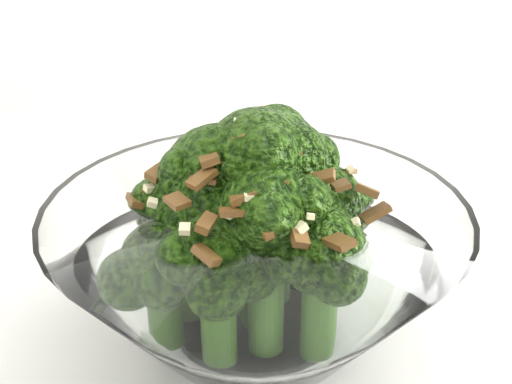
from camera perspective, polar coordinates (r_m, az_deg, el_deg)
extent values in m
cube|color=white|center=(0.58, 18.48, -5.38)|extent=(1.27, 0.91, 0.04)
cylinder|color=white|center=(0.44, 0.00, -11.21)|extent=(0.10, 0.10, 0.01)
cylinder|color=#305B18|center=(0.39, -3.00, -10.43)|extent=(0.02, 0.02, 0.05)
sphere|color=#2E5A10|center=(0.37, -3.15, -5.62)|extent=(0.05, 0.05, 0.05)
cylinder|color=#305B18|center=(0.46, 5.20, -4.83)|extent=(0.02, 0.02, 0.05)
sphere|color=#2E5A10|center=(0.44, 5.37, -1.10)|extent=(0.04, 0.04, 0.04)
cylinder|color=#305B18|center=(0.41, -7.30, -9.63)|extent=(0.02, 0.02, 0.04)
sphere|color=#2E5A10|center=(0.39, -7.58, -5.69)|extent=(0.05, 0.05, 0.05)
cylinder|color=#305B18|center=(0.39, 0.81, -8.08)|extent=(0.02, 0.02, 0.08)
sphere|color=#2E5A10|center=(0.37, 0.87, -1.38)|extent=(0.05, 0.05, 0.05)
cylinder|color=#305B18|center=(0.43, -5.50, -6.38)|extent=(0.02, 0.02, 0.06)
sphere|color=#2E5A10|center=(0.41, -5.76, -1.35)|extent=(0.05, 0.05, 0.05)
cylinder|color=#305B18|center=(0.42, -3.24, -5.30)|extent=(0.02, 0.02, 0.08)
sphere|color=#2E5A10|center=(0.39, -3.45, 1.46)|extent=(0.05, 0.05, 0.05)
cylinder|color=#305B18|center=(0.43, 1.54, -3.83)|extent=(0.02, 0.02, 0.09)
sphere|color=#2E5A10|center=(0.41, 1.64, 2.92)|extent=(0.05, 0.05, 0.05)
cylinder|color=#305B18|center=(0.43, 5.07, -6.25)|extent=(0.02, 0.02, 0.06)
sphere|color=#2E5A10|center=(0.40, 5.32, -1.05)|extent=(0.05, 0.05, 0.05)
cylinder|color=#305B18|center=(0.46, -0.57, -4.26)|extent=(0.02, 0.02, 0.05)
sphere|color=#2E5A10|center=(0.45, -0.59, -0.42)|extent=(0.04, 0.04, 0.04)
cylinder|color=#305B18|center=(0.40, 5.07, -9.78)|extent=(0.02, 0.02, 0.06)
sphere|color=#2E5A10|center=(0.37, 5.32, -4.79)|extent=(0.05, 0.05, 0.05)
cylinder|color=#305B18|center=(0.41, 0.00, -5.13)|extent=(0.02, 0.02, 0.09)
sphere|color=#2E5A10|center=(0.38, 0.00, 2.61)|extent=(0.06, 0.06, 0.06)
cube|color=brown|center=(0.36, -6.33, -0.73)|extent=(0.01, 0.02, 0.00)
cube|color=brown|center=(0.39, -7.86, 1.52)|extent=(0.02, 0.02, 0.01)
cube|color=brown|center=(0.35, 0.89, 2.45)|extent=(0.02, 0.01, 0.01)
cube|color=brown|center=(0.34, -3.99, -2.50)|extent=(0.01, 0.02, 0.01)
cube|color=brown|center=(0.39, 8.91, 0.09)|extent=(0.02, 0.01, 0.01)
cube|color=brown|center=(0.37, 6.79, 0.55)|extent=(0.01, 0.01, 0.01)
cube|color=brown|center=(0.45, -0.14, 3.69)|extent=(0.01, 0.01, 0.00)
cube|color=brown|center=(0.35, -0.95, -0.31)|extent=(0.02, 0.01, 0.01)
cube|color=brown|center=(0.40, 4.28, 3.80)|extent=(0.01, 0.02, 0.01)
cube|color=brown|center=(0.37, 2.45, 3.24)|extent=(0.02, 0.01, 0.01)
cube|color=brown|center=(0.43, 3.19, 3.38)|extent=(0.01, 0.02, 0.01)
cube|color=brown|center=(0.38, -3.37, 4.57)|extent=(0.02, 0.02, 0.01)
cube|color=brown|center=(0.35, 6.66, -3.98)|extent=(0.01, 0.02, 0.01)
cube|color=brown|center=(0.39, -0.91, 5.55)|extent=(0.01, 0.02, 0.01)
cube|color=brown|center=(0.38, -3.45, 4.17)|extent=(0.01, 0.01, 0.00)
cube|color=brown|center=(0.40, 7.41, 1.64)|extent=(0.01, 0.02, 0.01)
cube|color=brown|center=(0.39, -2.23, 4.63)|extent=(0.01, 0.02, 0.01)
cube|color=brown|center=(0.36, 5.05, 1.11)|extent=(0.02, 0.01, 0.01)
cube|color=brown|center=(0.36, -4.22, 0.97)|extent=(0.02, 0.01, 0.01)
cube|color=brown|center=(0.40, -8.31, 0.44)|extent=(0.01, 0.01, 0.01)
cube|color=brown|center=(0.38, -4.01, 3.16)|extent=(0.02, 0.01, 0.01)
cube|color=brown|center=(0.35, 1.85, 0.41)|extent=(0.02, 0.01, 0.01)
cube|color=brown|center=(0.44, 2.87, 3.31)|extent=(0.02, 0.02, 0.01)
cube|color=brown|center=(0.34, 0.77, -2.92)|extent=(0.01, 0.02, 0.01)
cube|color=brown|center=(0.34, -3.98, -5.07)|extent=(0.01, 0.02, 0.01)
cube|color=brown|center=(0.39, 0.68, 5.77)|extent=(0.01, 0.02, 0.01)
cube|color=brown|center=(0.40, 3.69, 4.40)|extent=(0.01, 0.01, 0.01)
cube|color=brown|center=(0.36, -4.35, 1.12)|extent=(0.02, 0.02, 0.01)
cube|color=brown|center=(0.41, -1.61, 4.60)|extent=(0.02, 0.02, 0.01)
cube|color=brown|center=(0.42, -0.91, 4.18)|extent=(0.01, 0.01, 0.00)
cube|color=brown|center=(0.42, 4.31, 3.31)|extent=(0.02, 0.02, 0.01)
cube|color=brown|center=(0.42, 1.34, 4.42)|extent=(0.02, 0.01, 0.00)
cube|color=brown|center=(0.39, 9.51, -1.67)|extent=(0.02, 0.01, 0.01)
cube|color=brown|center=(0.43, -5.10, 2.69)|extent=(0.02, 0.02, 0.01)
cube|color=brown|center=(0.36, -1.35, 5.08)|extent=(0.01, 0.02, 0.01)
cube|color=brown|center=(0.37, -1.06, 5.46)|extent=(0.01, 0.02, 0.01)
cube|color=brown|center=(0.34, -1.91, -1.60)|extent=(0.01, 0.01, 0.00)
cube|color=brown|center=(0.41, -2.98, 4.65)|extent=(0.02, 0.02, 0.01)
cube|color=brown|center=(0.40, -9.59, -0.72)|extent=(0.01, 0.02, 0.01)
cube|color=brown|center=(0.36, -3.81, 2.77)|extent=(0.01, 0.02, 0.01)
cube|color=brown|center=(0.34, 3.47, -3.56)|extent=(0.01, 0.01, 0.01)
cube|color=brown|center=(0.38, -5.47, 1.75)|extent=(0.02, 0.02, 0.01)
cube|color=brown|center=(0.35, 1.38, 0.83)|extent=(0.02, 0.02, 0.01)
cube|color=brown|center=(0.43, 0.93, 3.77)|extent=(0.02, 0.02, 0.01)
cube|color=beige|center=(0.37, -1.55, 5.58)|extent=(0.00, 0.00, 0.00)
cube|color=beige|center=(0.38, -8.29, -0.84)|extent=(0.01, 0.01, 0.01)
cube|color=beige|center=(0.39, -6.89, 1.65)|extent=(0.01, 0.01, 0.01)
cube|color=beige|center=(0.35, 4.39, -1.96)|extent=(0.00, 0.00, 0.00)
cube|color=beige|center=(0.36, 2.43, 3.13)|extent=(0.01, 0.01, 0.00)
cube|color=beige|center=(0.43, 2.81, 3.58)|extent=(0.00, 0.00, 0.00)
cube|color=beige|center=(0.34, 3.61, -2.86)|extent=(0.01, 0.01, 0.01)
cube|color=beige|center=(0.35, -2.19, -1.83)|extent=(0.01, 0.01, 0.00)
cube|color=beige|center=(0.39, -8.55, 0.29)|extent=(0.01, 0.01, 0.00)
cube|color=beige|center=(0.44, 3.22, 3.69)|extent=(0.00, 0.00, 0.00)
cube|color=beige|center=(0.40, -5.20, 3.28)|extent=(0.01, 0.00, 0.00)
cube|color=beige|center=(0.35, -5.72, -2.95)|extent=(0.01, 0.01, 0.01)
cube|color=beige|center=(0.38, -0.13, 6.23)|extent=(0.01, 0.01, 0.01)
cube|color=beige|center=(0.39, -3.04, 4.59)|extent=(0.01, 0.01, 0.01)
cube|color=beige|center=(0.34, -0.57, -0.38)|extent=(0.00, 0.00, 0.00)
cube|color=beige|center=(0.36, 7.95, -2.44)|extent=(0.01, 0.01, 0.01)
cube|color=beige|center=(0.35, 2.50, -1.22)|extent=(0.01, 0.01, 0.00)
cube|color=beige|center=(0.41, 3.47, 4.22)|extent=(0.01, 0.01, 0.00)
cube|color=beige|center=(0.40, -5.11, 3.53)|extent=(0.01, 0.01, 0.01)
cube|color=beige|center=(0.39, 7.55, 1.83)|extent=(0.01, 0.00, 0.00)
cube|color=beige|center=(0.41, -3.70, 4.35)|extent=(0.01, 0.01, 0.00)
cube|color=beige|center=(0.44, -3.50, 3.51)|extent=(0.01, 0.01, 0.00)
cube|color=beige|center=(0.41, -7.52, 1.85)|extent=(0.00, 0.00, 0.00)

